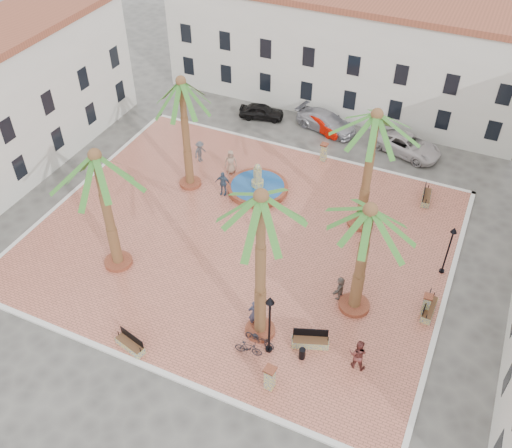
# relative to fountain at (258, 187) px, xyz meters

# --- Properties ---
(ground) EXTENTS (120.00, 120.00, 0.00)m
(ground) POSITION_rel_fountain_xyz_m (1.12, -4.93, -0.45)
(ground) COLOR #56544F
(ground) RESTS_ON ground
(plaza) EXTENTS (26.00, 22.00, 0.15)m
(plaza) POSITION_rel_fountain_xyz_m (1.12, -4.93, -0.38)
(plaza) COLOR #BF6751
(plaza) RESTS_ON ground
(kerb_n) EXTENTS (26.30, 0.30, 0.16)m
(kerb_n) POSITION_rel_fountain_xyz_m (1.12, 6.07, -0.37)
(kerb_n) COLOR silver
(kerb_n) RESTS_ON ground
(kerb_s) EXTENTS (26.30, 0.30, 0.16)m
(kerb_s) POSITION_rel_fountain_xyz_m (1.12, -15.93, -0.37)
(kerb_s) COLOR silver
(kerb_s) RESTS_ON ground
(kerb_e) EXTENTS (0.30, 22.30, 0.16)m
(kerb_e) POSITION_rel_fountain_xyz_m (14.12, -4.93, -0.37)
(kerb_e) COLOR silver
(kerb_e) RESTS_ON ground
(kerb_w) EXTENTS (0.30, 22.30, 0.16)m
(kerb_w) POSITION_rel_fountain_xyz_m (-11.88, -4.93, -0.37)
(kerb_w) COLOR silver
(kerb_w) RESTS_ON ground
(building_north) EXTENTS (30.40, 7.40, 9.50)m
(building_north) POSITION_rel_fountain_xyz_m (1.12, 15.07, 4.31)
(building_north) COLOR silver
(building_north) RESTS_ON ground
(fountain) EXTENTS (4.32, 4.32, 2.23)m
(fountain) POSITION_rel_fountain_xyz_m (0.00, 0.00, 0.00)
(fountain) COLOR brown
(fountain) RESTS_ON plaza
(palm_nw) EXTENTS (5.09, 5.09, 8.49)m
(palm_nw) POSITION_rel_fountain_xyz_m (-4.71, -1.37, 6.96)
(palm_nw) COLOR brown
(palm_nw) RESTS_ON plaza
(palm_sw) EXTENTS (5.55, 5.55, 8.39)m
(palm_sw) POSITION_rel_fountain_xyz_m (-4.77, -10.26, 6.78)
(palm_sw) COLOR brown
(palm_sw) RESTS_ON plaza
(palm_s) EXTENTS (5.38, 5.38, 9.80)m
(palm_s) POSITION_rel_fountain_xyz_m (5.33, -11.46, 8.16)
(palm_s) COLOR brown
(palm_s) RESTS_ON plaza
(palm_e) EXTENTS (5.71, 5.71, 7.58)m
(palm_e) POSITION_rel_fountain_xyz_m (9.48, -7.64, 5.98)
(palm_e) COLOR brown
(palm_e) RESTS_ON plaza
(palm_ne) EXTENTS (5.50, 5.50, 8.67)m
(palm_ne) POSITION_rel_fountain_xyz_m (7.71, -0.53, 7.06)
(palm_ne) COLOR brown
(palm_ne) RESTS_ON plaza
(bench_s) EXTENTS (1.88, 0.96, 0.95)m
(bench_s) POSITION_rel_fountain_xyz_m (-0.49, -15.31, -0.04)
(bench_s) COLOR gray
(bench_s) RESTS_ON plaza
(bench_se) EXTENTS (2.06, 1.26, 1.04)m
(bench_se) POSITION_rel_fountain_xyz_m (8.13, -11.18, -0.01)
(bench_se) COLOR gray
(bench_se) RESTS_ON plaza
(bench_e) EXTENTS (0.64, 1.92, 1.00)m
(bench_e) POSITION_rel_fountain_xyz_m (13.43, -6.28, -0.02)
(bench_e) COLOR gray
(bench_e) RESTS_ON plaza
(bench_ne) EXTENTS (0.75, 1.87, 0.96)m
(bench_ne) POSITION_rel_fountain_xyz_m (11.17, 3.80, -0.03)
(bench_ne) COLOR gray
(bench_ne) RESTS_ON plaza
(lamppost_s) EXTENTS (0.46, 0.46, 4.20)m
(lamppost_s) POSITION_rel_fountain_xyz_m (6.26, -12.39, 2.54)
(lamppost_s) COLOR black
(lamppost_s) RESTS_ON plaza
(lamppost_e) EXTENTS (0.39, 0.39, 3.57)m
(lamppost_e) POSITION_rel_fountain_xyz_m (13.52, -2.76, 2.12)
(lamppost_e) COLOR black
(lamppost_e) RESTS_ON plaza
(bollard_se) EXTENTS (0.60, 0.60, 1.54)m
(bollard_se) POSITION_rel_fountain_xyz_m (7.19, -14.44, 0.49)
(bollard_se) COLOR gray
(bollard_se) RESTS_ON plaza
(bollard_n) EXTENTS (0.55, 0.55, 1.46)m
(bollard_n) POSITION_rel_fountain_xyz_m (3.02, 5.47, 0.45)
(bollard_n) COLOR gray
(bollard_n) RESTS_ON plaza
(bollard_e) EXTENTS (0.53, 0.53, 1.40)m
(bollard_e) POSITION_rel_fountain_xyz_m (13.22, -6.41, 0.42)
(bollard_e) COLOR gray
(bollard_e) RESTS_ON plaza
(litter_bin) EXTENTS (0.35, 0.35, 0.68)m
(litter_bin) POSITION_rel_fountain_xyz_m (8.03, -12.12, 0.04)
(litter_bin) COLOR black
(litter_bin) RESTS_ON plaza
(cyclist_a) EXTENTS (0.84, 0.70, 1.95)m
(cyclist_a) POSITION_rel_fountain_xyz_m (4.89, -11.19, 0.67)
(cyclist_a) COLOR #323349
(cyclist_a) RESTS_ON plaza
(bicycle_a) EXTENTS (1.85, 0.84, 0.94)m
(bicycle_a) POSITION_rel_fountain_xyz_m (5.67, -12.26, 0.17)
(bicycle_a) COLOR black
(bicycle_a) RESTS_ON plaza
(cyclist_b) EXTENTS (0.97, 0.77, 1.95)m
(cyclist_b) POSITION_rel_fountain_xyz_m (10.75, -11.43, 0.67)
(cyclist_b) COLOR #5C2723
(cyclist_b) RESTS_ON plaza
(bicycle_b) EXTENTS (1.55, 0.63, 0.91)m
(bicycle_b) POSITION_rel_fountain_xyz_m (5.37, -13.05, 0.15)
(bicycle_b) COLOR black
(bicycle_b) RESTS_ON plaza
(pedestrian_fountain_a) EXTENTS (1.07, 0.90, 1.87)m
(pedestrian_fountain_a) POSITION_rel_fountain_xyz_m (-2.67, 1.14, 0.63)
(pedestrian_fountain_a) COLOR #987560
(pedestrian_fountain_a) RESTS_ON plaza
(pedestrian_fountain_b) EXTENTS (1.15, 0.62, 1.87)m
(pedestrian_fountain_b) POSITION_rel_fountain_xyz_m (-2.03, -1.41, 0.63)
(pedestrian_fountain_b) COLOR #384A60
(pedestrian_fountain_b) RESTS_ON plaza
(pedestrian_north) EXTENTS (0.88, 1.23, 1.71)m
(pedestrian_north) POSITION_rel_fountain_xyz_m (-5.43, 1.51, 0.55)
(pedestrian_north) COLOR #424347
(pedestrian_north) RESTS_ON plaza
(pedestrian_east) EXTENTS (0.51, 1.44, 1.54)m
(pedestrian_east) POSITION_rel_fountain_xyz_m (8.47, -7.26, 0.47)
(pedestrian_east) COLOR #64574F
(pedestrian_east) RESTS_ON plaza
(car_black) EXTENTS (3.99, 2.34, 1.28)m
(car_black) POSITION_rel_fountain_xyz_m (-3.89, 9.43, 0.18)
(car_black) COLOR black
(car_black) RESTS_ON ground
(car_red) EXTENTS (4.14, 2.82, 1.29)m
(car_red) POSITION_rel_fountain_xyz_m (1.49, 9.74, 0.19)
(car_red) COLOR #BB0E01
(car_red) RESTS_ON ground
(car_silver) EXTENTS (5.53, 3.24, 1.50)m
(car_silver) POSITION_rel_fountain_xyz_m (1.67, 9.95, 0.30)
(car_silver) COLOR #A3A3AC
(car_silver) RESTS_ON ground
(car_white) EXTENTS (5.89, 3.94, 1.50)m
(car_white) POSITION_rel_fountain_xyz_m (8.48, 9.29, 0.30)
(car_white) COLOR beige
(car_white) RESTS_ON ground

